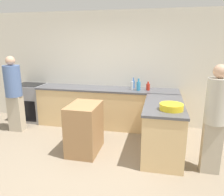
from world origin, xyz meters
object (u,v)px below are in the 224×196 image
at_px(island_table, 85,128).
at_px(vinegar_bottle_clear, 132,85).
at_px(dish_soap_bottle, 139,86).
at_px(person_at_peninsula, 215,116).
at_px(mixing_bowl, 171,107).
at_px(range_oven, 31,102).
at_px(water_bottle_blue, 133,84).
at_px(person_by_range, 14,92).
at_px(hot_sauce_bottle, 148,87).

relative_size(island_table, vinegar_bottle_clear, 3.43).
height_order(dish_soap_bottle, person_at_peninsula, person_at_peninsula).
bearing_deg(mixing_bowl, person_at_peninsula, -11.77).
bearing_deg(range_oven, vinegar_bottle_clear, -0.64).
xyz_separation_m(range_oven, water_bottle_blue, (2.62, 0.16, 0.56)).
xyz_separation_m(mixing_bowl, person_by_range, (-3.36, 0.70, -0.07)).
relative_size(range_oven, vinegar_bottle_clear, 3.58).
xyz_separation_m(island_table, mixing_bowl, (1.50, -0.09, 0.53)).
bearing_deg(dish_soap_bottle, person_at_peninsula, -48.91).
distance_m(vinegar_bottle_clear, person_at_peninsula, 2.09).
bearing_deg(mixing_bowl, hot_sauce_bottle, 107.75).
height_order(range_oven, dish_soap_bottle, dish_soap_bottle).
bearing_deg(range_oven, hot_sauce_bottle, -0.13).
bearing_deg(person_at_peninsula, dish_soap_bottle, 131.09).
height_order(mixing_bowl, hot_sauce_bottle, hot_sauce_bottle).
xyz_separation_m(water_bottle_blue, person_at_peninsula, (1.43, -1.70, -0.11)).
xyz_separation_m(range_oven, vinegar_bottle_clear, (2.62, -0.03, 0.57)).
height_order(water_bottle_blue, hot_sauce_bottle, water_bottle_blue).
height_order(range_oven, water_bottle_blue, water_bottle_blue).
relative_size(range_oven, water_bottle_blue, 3.88).
xyz_separation_m(hot_sauce_bottle, person_by_range, (-2.91, -0.71, -0.10)).
height_order(island_table, mixing_bowl, mixing_bowl).
height_order(dish_soap_bottle, hot_sauce_bottle, dish_soap_bottle).
height_order(mixing_bowl, person_by_range, person_by_range).
relative_size(island_table, water_bottle_blue, 3.72).
xyz_separation_m(person_by_range, person_at_peninsula, (3.98, -0.83, 0.01)).
distance_m(hot_sauce_bottle, vinegar_bottle_clear, 0.36).
bearing_deg(hot_sauce_bottle, range_oven, 179.87).
relative_size(mixing_bowl, person_at_peninsula, 0.22).
distance_m(dish_soap_bottle, person_at_peninsula, 1.95).
xyz_separation_m(hot_sauce_bottle, vinegar_bottle_clear, (-0.36, -0.02, 0.03)).
height_order(hot_sauce_bottle, person_by_range, person_by_range).
bearing_deg(person_at_peninsula, island_table, 174.16).
xyz_separation_m(water_bottle_blue, vinegar_bottle_clear, (-0.00, -0.19, 0.01)).
bearing_deg(dish_soap_bottle, mixing_bowl, -63.86).
relative_size(dish_soap_bottle, hot_sauce_bottle, 1.36).
height_order(dish_soap_bottle, person_by_range, person_by_range).
xyz_separation_m(dish_soap_bottle, hot_sauce_bottle, (0.21, 0.07, -0.03)).
xyz_separation_m(mixing_bowl, vinegar_bottle_clear, (-0.81, 1.38, 0.05)).
distance_m(mixing_bowl, person_at_peninsula, 0.64).
relative_size(mixing_bowl, person_by_range, 0.22).
distance_m(mixing_bowl, person_by_range, 3.43).
distance_m(dish_soap_bottle, water_bottle_blue, 0.28).
distance_m(range_oven, dish_soap_bottle, 2.82).
height_order(range_oven, vinegar_bottle_clear, vinegar_bottle_clear).
height_order(island_table, dish_soap_bottle, dish_soap_bottle).
xyz_separation_m(island_table, person_by_range, (-1.86, 0.61, 0.46)).
xyz_separation_m(mixing_bowl, person_at_peninsula, (0.62, -0.13, -0.06)).
bearing_deg(water_bottle_blue, range_oven, -176.48).
xyz_separation_m(island_table, water_bottle_blue, (0.70, 1.49, 0.58)).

